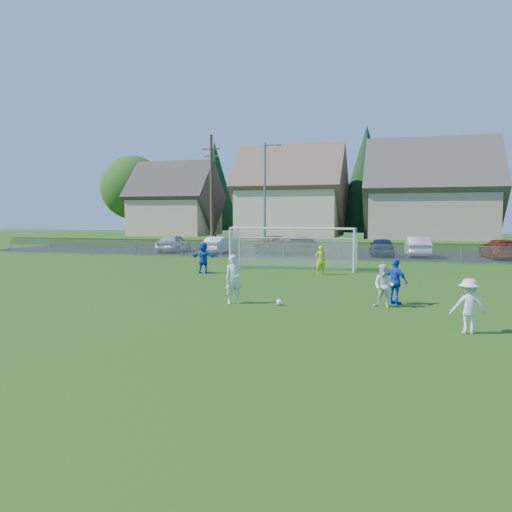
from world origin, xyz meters
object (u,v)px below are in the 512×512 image
Objects in this scene: player_white_a at (234,279)px; player_blue_a at (396,282)px; car_b at (220,245)px; soccer_ball at (279,302)px; car_e at (382,247)px; car_a at (174,243)px; car_g at (500,249)px; car_f at (418,247)px; player_blue_b at (203,258)px; soccer_goal at (294,242)px; player_white_c at (469,306)px; car_c at (276,245)px; player_white_b at (384,286)px; car_d at (304,245)px; goalkeeper at (320,260)px.

player_blue_a is at bearing -22.99° from player_white_a.
player_blue_a is 25.65m from car_b.
car_e is at bearing 83.29° from soccer_ball.
car_a is 25.98m from car_g.
car_e is 0.92× the size of car_f.
player_blue_b reaches higher than car_b.
car_g is (25.98, 0.49, -0.06)m from car_a.
car_f reaches higher than car_e.
soccer_goal reaches higher than car_b.
car_b is 13.27m from car_e.
car_f reaches higher than player_white_c.
player_blue_a reaches higher than car_c.
player_white_b reaches higher than soccer_ball.
car_g is at bearing -173.54° from car_b.
car_d is 1.16× the size of car_e.
car_g is (8.42, 0.14, -0.01)m from car_e.
player_white_c is 0.91× the size of player_blue_a.
player_blue_a is 21.89m from car_f.
car_b is 0.91× the size of car_f.
soccer_goal reaches higher than car_a.
player_white_b is 12.56m from player_blue_b.
goalkeeper is at bearing 113.33° from car_c.
car_c is at bearing -73.40° from player_white_c.
player_white_a is 5.82m from player_blue_a.
car_e is at bearing -51.87° from player_blue_a.
car_a is at bearing -58.27° from player_white_c.
goalkeeper is (1.66, 9.58, -0.10)m from player_white_a.
player_blue_a is at bearing 129.68° from car_b.
car_b is at bearing 74.47° from player_white_a.
player_white_a is 1.01× the size of player_blue_b.
player_white_c is 13.52m from goalkeeper.
car_d is 14.65m from car_g.
player_white_b is 0.20× the size of soccer_goal.
soccer_goal reaches higher than player_blue_b.
player_white_b is 23.56m from car_g.
car_a reaches higher than player_white_b.
car_g reaches higher than soccer_ball.
player_blue_a is (5.64, 1.41, -0.06)m from player_white_a.
car_a is at bearing -5.22° from car_g.
car_b is (-8.90, 22.55, -0.19)m from player_white_a.
car_e is at bearing -116.42° from player_blue_b.
player_white_a reaches higher than car_b.
car_e is at bearing -125.95° from goalkeeper.
player_blue_b is at bearing 86.36° from car_d.
player_white_a is 23.96m from car_c.
goalkeeper is (-3.98, 8.17, -0.03)m from player_blue_a.
car_d is 0.67× the size of soccer_goal.
car_a is 20.23m from car_f.
player_white_c is 0.30× the size of car_d.
player_blue_b reaches higher than car_e.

